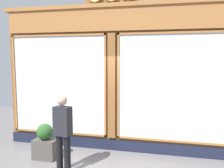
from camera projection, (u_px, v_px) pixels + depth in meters
The scene contains 4 objects.
shop_facade at pixel (113, 78), 6.19m from camera, with size 6.09×0.42×4.33m.
pedestrian at pixel (63, 130), 4.95m from camera, with size 0.39×0.28×1.69m.
planter_box at pixel (45, 149), 5.70m from camera, with size 0.56×0.36×0.48m, color #4C4742.
planter_shrub at pixel (45, 132), 5.65m from camera, with size 0.39×0.39×0.39m, color #285623.
Camera 1 is at (-1.34, 5.89, 2.46)m, focal length 37.29 mm.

